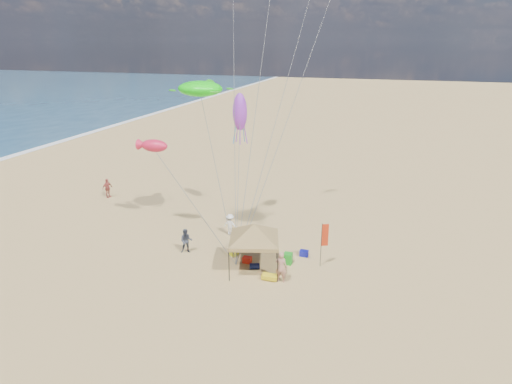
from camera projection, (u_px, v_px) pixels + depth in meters
The scene contains 18 objects.
ground at pixel (241, 270), 26.15m from camera, with size 280.00×280.00×0.00m, color tan.
canopy_tent at pixel (254, 226), 25.34m from camera, with size 5.39×5.39×3.45m.
feather_flag at pixel (324, 238), 26.06m from camera, with size 0.40×0.19×2.83m.
cooler_red at pixel (247, 260), 27.01m from camera, with size 0.54×0.38×0.38m, color red.
cooler_blue at pixel (304, 253), 27.84m from camera, with size 0.54×0.38×0.38m, color #1316A0.
bag_navy at pixel (255, 266), 26.27m from camera, with size 0.36×0.36×0.60m, color black.
bag_orange at pixel (256, 240), 29.67m from camera, with size 0.36×0.36×0.60m, color #FF2E0E.
chair_green at pixel (288, 259), 26.83m from camera, with size 0.50×0.50×0.70m, color #1A8F1C.
chair_yellow at pixel (234, 250), 27.89m from camera, with size 0.50×0.50×0.70m, color #D2DB18.
crate_grey at pixel (271, 276), 25.27m from camera, with size 0.34×0.30×0.28m, color slate.
beach_cart at pixel (270, 277), 25.06m from camera, with size 0.90×0.50×0.24m, color gold.
person_near_a at pixel (281, 267), 24.66m from camera, with size 0.69×0.45×1.88m, color tan.
person_near_b at pixel (186, 241), 28.09m from camera, with size 0.80×0.62×1.64m, color #333846.
person_near_c at pixel (230, 225), 30.69m from camera, with size 1.01×0.58×1.56m, color white.
person_far_a at pixel (107, 188), 38.02m from camera, with size 1.00×0.42×1.71m, color #B14C44.
turtle_kite at pixel (200, 89), 27.34m from camera, with size 2.88×2.31×0.96m, color #0DFA0D.
fish_kite at pixel (154, 146), 30.05m from camera, with size 1.97×0.98×0.88m, color red.
squid_kite at pixel (240, 112), 31.48m from camera, with size 1.05×1.05×2.72m, color purple.
Camera 1 is at (7.80, -21.77, 13.10)m, focal length 30.54 mm.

